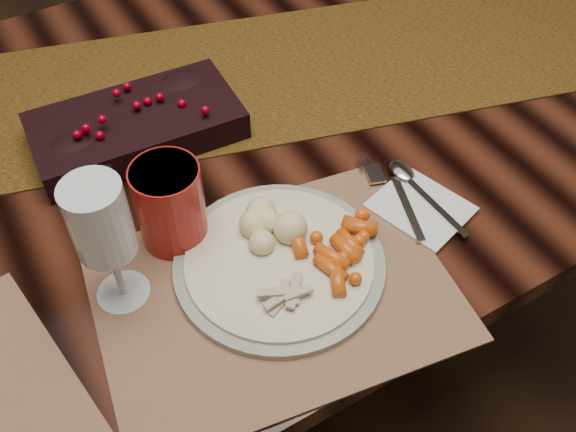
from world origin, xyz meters
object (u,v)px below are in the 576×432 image
centerpiece (136,122)px  napkin (421,207)px  wine_glass (108,246)px  baby_carrots (342,245)px  turkey_shreds (283,291)px  placemat_main (274,293)px  mashed_potatoes (267,220)px  dining_table (236,262)px  red_cup (170,205)px  dinner_plate (279,262)px

centerpiece → napkin: 0.46m
napkin → wine_glass: size_ratio=0.64×
baby_carrots → wine_glass: wine_glass is taller
turkey_shreds → napkin: bearing=8.5°
centerpiece → turkey_shreds: size_ratio=4.50×
napkin → wine_glass: (-0.43, 0.08, 0.09)m
placemat_main → mashed_potatoes: (0.04, 0.08, 0.04)m
turkey_shreds → placemat_main: bearing=98.1°
baby_carrots → napkin: bearing=6.3°
placemat_main → baby_carrots: (0.11, 0.00, 0.03)m
mashed_potatoes → napkin: mashed_potatoes is taller
turkey_shreds → dining_table: bearing=76.0°
mashed_potatoes → napkin: 0.23m
red_cup → centerpiece: bearing=81.9°
placemat_main → dinner_plate: bearing=60.0°
placemat_main → dinner_plate: dinner_plate is taller
dinner_plate → wine_glass: bearing=161.5°
dining_table → placemat_main: (-0.09, -0.33, 0.38)m
placemat_main → turkey_shreds: (0.00, -0.02, 0.03)m
red_cup → mashed_potatoes: bearing=-32.6°
baby_carrots → mashed_potatoes: bearing=131.2°
dining_table → wine_glass: (-0.26, -0.24, 0.48)m
dining_table → wine_glass: size_ratio=9.00×
wine_glass → placemat_main: bearing=-30.2°
dinner_plate → baby_carrots: (0.08, -0.03, 0.02)m
placemat_main → dinner_plate: 0.04m
dining_table → wine_glass: bearing=-137.8°
dining_table → dinner_plate: 0.49m
red_cup → wine_glass: (-0.10, -0.05, 0.03)m
centerpiece → dinner_plate: size_ratio=1.13×
dinner_plate → wine_glass: wine_glass is taller
napkin → placemat_main: bearing=167.8°
centerpiece → baby_carrots: bearing=-68.3°
centerpiece → napkin: (0.30, -0.35, -0.03)m
mashed_potatoes → turkey_shreds: size_ratio=1.21×
dining_table → baby_carrots: baby_carrots is taller
baby_carrots → red_cup: bearing=140.0°
mashed_potatoes → dining_table: bearing=77.8°
baby_carrots → napkin: (0.15, 0.02, -0.02)m
dining_table → turkey_shreds: bearing=-104.0°
baby_carrots → napkin: size_ratio=0.95×
turkey_shreds → red_cup: red_cup is taller
dinner_plate → baby_carrots: baby_carrots is taller
baby_carrots → red_cup: 0.24m
baby_carrots → red_cup: size_ratio=0.97×
turkey_shreds → napkin: (0.25, 0.04, -0.02)m
dining_table → mashed_potatoes: mashed_potatoes is taller
dinner_plate → red_cup: (-0.10, 0.12, 0.06)m
dining_table → red_cup: (-0.16, -0.18, 0.44)m
baby_carrots → napkin: baby_carrots is taller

